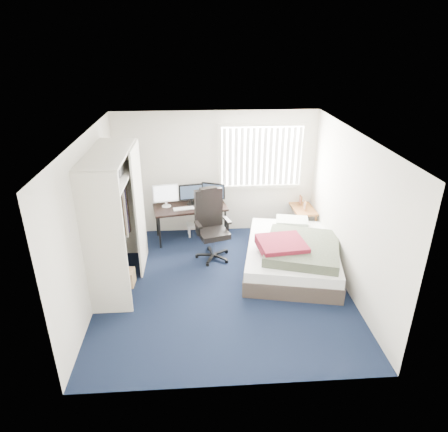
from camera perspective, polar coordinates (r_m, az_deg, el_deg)
ground at (r=6.74m, az=-0.11°, el=-9.80°), size 4.20×4.20×0.00m
room_shell at (r=6.02m, az=-0.12°, el=2.16°), size 4.20×4.20×4.20m
window_assembly at (r=8.01m, az=5.40°, el=8.46°), size 1.72×0.09×1.32m
closet at (r=6.45m, az=-15.26°, el=1.30°), size 0.64×1.84×2.22m
desk at (r=7.93m, az=-4.89°, el=1.70°), size 1.52×0.90×1.16m
office_chair at (r=7.33m, az=-1.80°, el=-2.24°), size 0.77×0.77×1.31m
footstool at (r=8.23m, az=-4.21°, el=-1.49°), size 0.35×0.29×0.26m
nightstand at (r=8.38m, az=11.07°, el=0.93°), size 0.46×0.87×0.76m
bed at (r=7.14m, az=9.79°, el=-5.32°), size 1.96×2.37×0.69m
pine_box at (r=6.88m, az=-14.17°, el=-8.53°), size 0.37×0.29×0.27m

